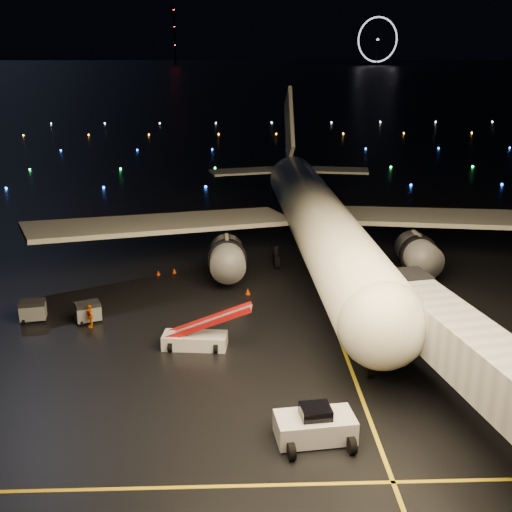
# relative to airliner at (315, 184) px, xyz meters

# --- Properties ---
(ground) EXTENTS (2000.00, 2000.00, 0.00)m
(ground) POSITION_rel_airliner_xyz_m (-12.27, 274.43, -8.06)
(ground) COLOR black
(ground) RESTS_ON ground
(lane_centre) EXTENTS (0.25, 80.00, 0.02)m
(lane_centre) POSITION_rel_airliner_xyz_m (-0.27, -10.57, -8.05)
(lane_centre) COLOR yellow
(lane_centre) RESTS_ON ground
(lane_cross) EXTENTS (60.00, 0.25, 0.02)m
(lane_cross) POSITION_rel_airliner_xyz_m (-17.27, -35.57, -8.05)
(lane_cross) COLOR yellow
(lane_cross) RESTS_ON ground
(airliner) EXTENTS (58.50, 55.74, 16.13)m
(airliner) POSITION_rel_airliner_xyz_m (0.00, 0.00, 0.00)
(airliner) COLOR white
(airliner) RESTS_ON ground
(pushback_tug) EXTENTS (4.65, 2.82, 2.10)m
(pushback_tug) POSITION_rel_airliner_xyz_m (-3.80, -31.66, -7.01)
(pushback_tug) COLOR silver
(pushback_tug) RESTS_ON ground
(belt_loader) EXTENTS (7.03, 2.57, 3.33)m
(belt_loader) POSITION_rel_airliner_xyz_m (-11.17, -19.73, -6.40)
(belt_loader) COLOR silver
(belt_loader) RESTS_ON ground
(crew_c) EXTENTS (0.88, 1.20, 1.89)m
(crew_c) POSITION_rel_airliner_xyz_m (-19.59, -15.85, -7.12)
(crew_c) COLOR orange
(crew_c) RESTS_ON ground
(safety_cone_0) EXTENTS (0.54, 0.54, 0.55)m
(safety_cone_0) POSITION_rel_airliner_xyz_m (-7.01, -9.27, -7.79)
(safety_cone_0) COLOR #E53100
(safety_cone_0) RESTS_ON ground
(safety_cone_1) EXTENTS (0.54, 0.54, 0.47)m
(safety_cone_1) POSITION_rel_airliner_xyz_m (-14.06, -3.36, -7.83)
(safety_cone_1) COLOR #E53100
(safety_cone_1) RESTS_ON ground
(safety_cone_2) EXTENTS (0.47, 0.47, 0.45)m
(safety_cone_2) POSITION_rel_airliner_xyz_m (-15.57, -3.86, -7.84)
(safety_cone_2) COLOR #E53100
(safety_cone_2) RESTS_ON ground
(safety_cone_3) EXTENTS (0.52, 0.52, 0.48)m
(safety_cone_3) POSITION_rel_airliner_xyz_m (-30.54, 7.61, -7.82)
(safety_cone_3) COLOR #E53100
(safety_cone_3) RESTS_ON ground
(ferris_wheel) EXTENTS (49.33, 16.80, 52.00)m
(ferris_wheel) POSITION_rel_airliner_xyz_m (157.73, 694.43, 17.94)
(ferris_wheel) COLOR black
(ferris_wheel) RESTS_ON ground
(radio_mast) EXTENTS (1.80, 1.80, 64.00)m
(radio_mast) POSITION_rel_airliner_xyz_m (-72.27, 714.43, 23.94)
(radio_mast) COLOR black
(radio_mast) RESTS_ON ground
(taxiway_lights) EXTENTS (164.00, 92.00, 0.36)m
(taxiway_lights) POSITION_rel_airliner_xyz_m (-12.27, 80.43, -7.88)
(taxiway_lights) COLOR black
(taxiway_lights) RESTS_ON ground
(baggage_cart_0) EXTENTS (2.30, 2.00, 1.63)m
(baggage_cart_0) POSITION_rel_airliner_xyz_m (-19.99, -14.77, -7.25)
(baggage_cart_0) COLOR gray
(baggage_cart_0) RESTS_ON ground
(baggage_cart_1) EXTENTS (2.21, 1.72, 1.70)m
(baggage_cart_1) POSITION_rel_airliner_xyz_m (-24.46, -14.40, -7.21)
(baggage_cart_1) COLOR gray
(baggage_cart_1) RESTS_ON ground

